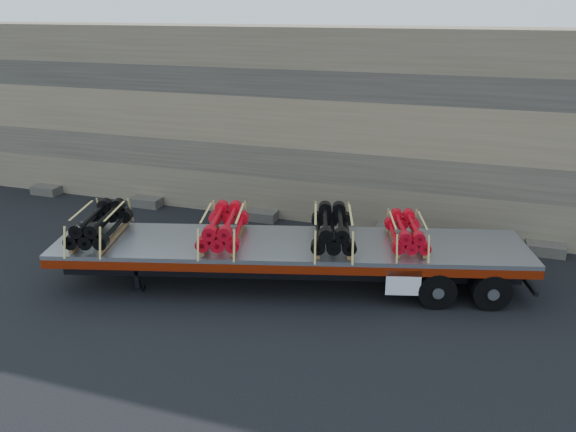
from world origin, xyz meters
name	(u,v)px	position (x,y,z in m)	size (l,w,h in m)	color
ground	(300,286)	(0.00, 0.00, 0.00)	(120.00, 120.00, 0.00)	black
rock_wall	(352,125)	(0.00, 6.50, 3.50)	(44.00, 3.00, 7.00)	#7A6B54
trailer	(289,263)	(-0.31, -0.01, 0.67)	(13.41, 2.58, 1.34)	#A5A7AC
bundle_front	(100,225)	(-5.58, -1.48, 1.76)	(1.18, 2.36, 0.84)	black
bundle_midfront	(224,228)	(-2.12, -0.52, 1.76)	(1.17, 2.34, 0.83)	red
bundle_midrear	(333,229)	(0.86, 0.32, 1.77)	(1.20, 2.39, 0.85)	black
bundle_rear	(407,233)	(2.86, 0.87, 1.70)	(1.01, 2.03, 0.72)	red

